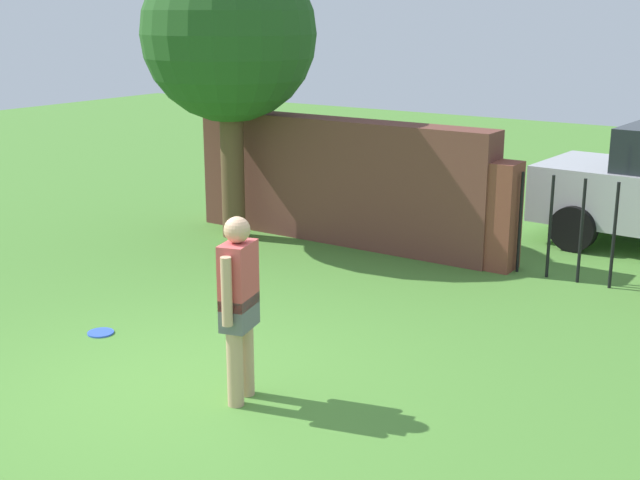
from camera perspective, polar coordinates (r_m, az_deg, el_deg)
ground_plane at (r=7.79m, az=-9.38°, el=-9.62°), size 40.00×40.00×0.00m
brick_wall at (r=12.15m, az=1.34°, el=3.99°), size 4.68×0.50×1.77m
tree at (r=12.25m, az=-6.13°, el=13.47°), size 2.47×2.47×4.16m
person at (r=7.12m, az=-5.47°, el=-4.09°), size 0.30×0.53×1.62m
fence_gate at (r=10.70m, az=18.17°, el=0.67°), size 2.93×0.44×1.40m
frisbee_blue at (r=9.13m, az=-14.52°, el=-6.05°), size 0.27×0.27×0.02m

